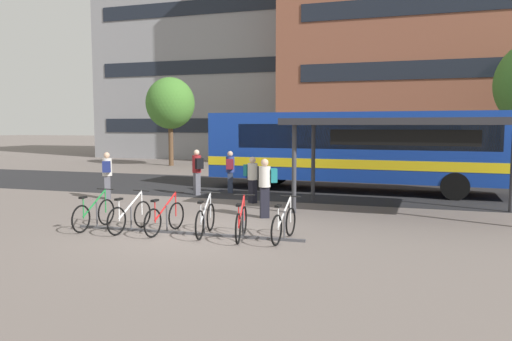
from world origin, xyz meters
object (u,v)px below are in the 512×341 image
Objects in this scene: parked_bicycle_red_4 at (241,223)px; commuter_black_pack_0 at (197,169)px; commuter_teal_pack_1 at (252,176)px; street_tree_0 at (170,103)px; parked_bicycle_white_5 at (284,224)px; city_bus at (354,148)px; commuter_teal_pack_2 at (266,184)px; parked_bicycle_silver_3 at (205,220)px; commuter_navy_pack_4 at (107,172)px; parked_bicycle_green_0 at (94,214)px; parked_bicycle_red_2 at (165,218)px; commuter_maroon_pack_3 at (230,169)px; transit_shelter at (405,124)px; parked_bicycle_white_1 at (130,216)px.

commuter_black_pack_0 is at bearing 21.44° from parked_bicycle_red_4.
commuter_teal_pack_1 is at bearing -160.93° from commuter_black_pack_0.
parked_bicycle_white_5 is at bearing -55.95° from street_tree_0.
city_bus reaches higher than parked_bicycle_red_4.
commuter_teal_pack_2 reaches higher than parked_bicycle_white_5.
parked_bicycle_silver_3 is 7.18m from commuter_navy_pack_4.
parked_bicycle_green_0 is 1.01× the size of parked_bicycle_red_4.
commuter_black_pack_0 is 14.50m from street_tree_0.
street_tree_0 is at bearing 20.83° from parked_bicycle_red_4.
street_tree_0 is (-7.36, 12.09, 3.12)m from commuter_black_pack_0.
commuter_black_pack_0 is 1.09× the size of commuter_teal_pack_1.
city_bus reaches higher than parked_bicycle_green_0.
street_tree_0 reaches higher than commuter_navy_pack_4.
parked_bicycle_red_4 is 0.99× the size of parked_bicycle_white_5.
parked_bicycle_red_2 is 1.01× the size of parked_bicycle_red_4.
commuter_teal_pack_2 reaches higher than commuter_teal_pack_1.
commuter_maroon_pack_3 is 0.29× the size of street_tree_0.
parked_bicycle_red_4 is at bearing -124.68° from transit_shelter.
parked_bicycle_white_1 is at bearing -87.51° from parked_bicycle_green_0.
parked_bicycle_white_5 is (1.00, 0.13, 0.00)m from parked_bicycle_red_4.
commuter_black_pack_0 is at bearing 116.04° from commuter_maroon_pack_3.
city_bus is 1.68× the size of transit_shelter.
transit_shelter reaches higher than parked_bicycle_green_0.
parked_bicycle_red_4 is at bearing -40.37° from commuter_teal_pack_1.
street_tree_0 is at bearing 19.91° from commuter_maroon_pack_3.
transit_shelter is at bearing -43.66° from parked_bicycle_red_2.
commuter_navy_pack_4 is at bearing 53.10° from parked_bicycle_red_2.
parked_bicycle_silver_3 is 0.24× the size of transit_shelter.
commuter_navy_pack_4 reaches higher than parked_bicycle_red_4.
commuter_black_pack_0 is at bearing -68.41° from commuter_teal_pack_2.
street_tree_0 reaches higher than parked_bicycle_red_2.
city_bus is at bearing -19.83° from parked_bicycle_white_1.
parked_bicycle_white_5 is 1.00× the size of commuter_teal_pack_2.
commuter_navy_pack_4 is at bearing 110.43° from commuter_maroon_pack_3.
commuter_teal_pack_1 reaches higher than parked_bicycle_green_0.
city_bus reaches higher than commuter_maroon_pack_3.
commuter_teal_pack_2 is (-0.18, 2.69, 0.61)m from parked_bicycle_red_4.
commuter_maroon_pack_3 reaches higher than parked_bicycle_silver_3.
parked_bicycle_green_0 is 9.32m from transit_shelter.
parked_bicycle_red_4 is at bearing -82.38° from parked_bicycle_white_1.
parked_bicycle_green_0 is 0.24× the size of transit_shelter.
parked_bicycle_silver_3 is at bearing -156.99° from commuter_navy_pack_4.
parked_bicycle_silver_3 is at bearing 95.00° from parked_bicycle_white_5.
commuter_teal_pack_2 is 0.29× the size of street_tree_0.
parked_bicycle_red_2 is at bearing 150.10° from commuter_black_pack_0.
commuter_navy_pack_4 is at bearing 45.00° from parked_bicycle_silver_3.
commuter_teal_pack_2 is at bearing -52.60° from parked_bicycle_green_0.
parked_bicycle_white_5 is (3.97, 0.19, 0.00)m from parked_bicycle_white_1.
transit_shelter is 20.32m from street_tree_0.
transit_shelter is at bearing -47.50° from parked_bicycle_white_1.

